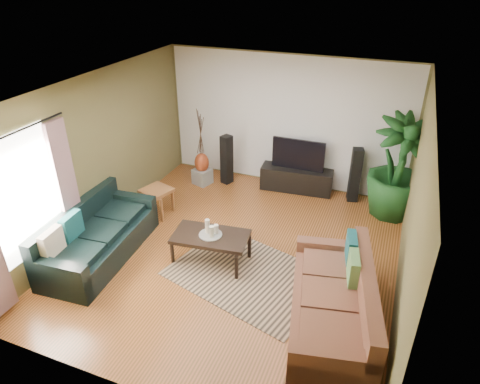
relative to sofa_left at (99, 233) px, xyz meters
The scene contains 27 objects.
floor 2.21m from the sofa_left, 22.50° to the left, with size 5.50×5.50×0.00m, color #9D5128.
ceiling 3.14m from the sofa_left, 22.50° to the left, with size 5.50×5.50×0.00m, color white.
wall_back 4.20m from the sofa_left, 60.78° to the left, with size 5.00×5.00×0.00m, color brown.
wall_front 2.92m from the sofa_left, 43.80° to the right, with size 5.00×5.00×0.00m, color brown.
wall_left 1.34m from the sofa_left, 120.96° to the left, with size 5.50×5.50×0.00m, color brown.
wall_right 4.67m from the sofa_left, 10.44° to the left, with size 5.50×5.50×0.00m, color brown.
backwall_panel 4.20m from the sofa_left, 60.71° to the left, with size 4.90×4.90×0.00m, color white.
window_pane 1.33m from the sofa_left, 121.79° to the right, with size 1.80×1.80×0.00m, color white.
curtain_far 0.84m from the sofa_left, behind, with size 0.08×0.35×2.20m, color gray.
curtain_rod 2.07m from the sofa_left, 119.02° to the right, with size 0.03×0.03×1.90m, color black.
sofa_left is the anchor object (origin of this frame).
sofa_right 3.72m from the sofa_left, ahead, with size 2.20×0.99×0.85m, color brown.
area_rug 2.45m from the sofa_left, ahead, with size 2.27×1.61×0.01m, color tan.
coffee_table 1.79m from the sofa_left, 17.55° to the left, with size 1.17×0.64×0.48m, color black.
candle_tray 1.79m from the sofa_left, 17.55° to the left, with size 0.36×0.36×0.02m, color gray.
candle_tall 1.75m from the sofa_left, 19.09° to the left, with size 0.07×0.07×0.23m, color beige.
candle_mid 1.82m from the sofa_left, 15.96° to the left, with size 0.07×0.07×0.18m, color beige.
candle_short 1.88m from the sofa_left, 18.65° to the left, with size 0.07×0.07×0.15m, color beige.
tv_stand 4.08m from the sofa_left, 54.73° to the left, with size 1.45×0.44×0.48m, color black.
television 4.10m from the sofa_left, 54.73° to the left, with size 1.06×0.06×0.63m, color black.
speaker_left 3.24m from the sofa_left, 74.17° to the left, with size 0.19×0.21×1.06m, color black.
speaker_right 4.84m from the sofa_left, 43.51° to the left, with size 0.20×0.22×1.10m, color black.
potted_plant 5.27m from the sofa_left, 35.79° to the left, with size 1.07×1.07×1.91m, color #17461B.
plant_pot 5.25m from the sofa_left, 35.79° to the left, with size 0.35×0.35×0.27m, color black.
pedestal 2.92m from the sofa_left, 81.77° to the left, with size 0.33×0.33×0.33m, color gray.
vase 2.91m from the sofa_left, 81.77° to the left, with size 0.30×0.30×0.42m, color maroon.
side_table 1.48m from the sofa_left, 83.11° to the left, with size 0.49×0.49×0.52m, color brown.
Camera 1 is at (2.13, -5.23, 4.27)m, focal length 32.00 mm.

